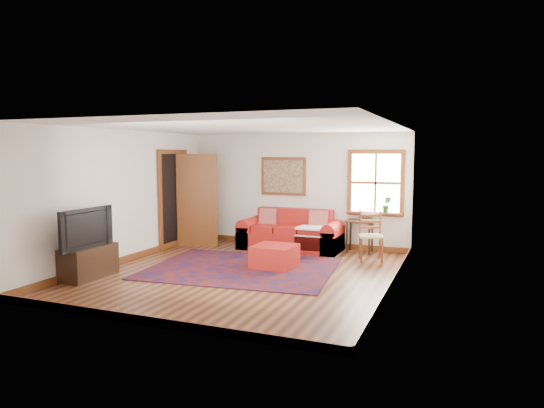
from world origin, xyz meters
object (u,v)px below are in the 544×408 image
at_px(red_ottoman, 275,256).
at_px(ladder_back_chair, 371,234).
at_px(red_leather_sofa, 291,236).
at_px(media_cabinet, 89,262).
at_px(side_table, 360,226).

height_order(red_ottoman, ladder_back_chair, ladder_back_chair).
bearing_deg(ladder_back_chair, red_leather_sofa, 165.73).
distance_m(red_leather_sofa, media_cabinet, 4.23).
height_order(ladder_back_chair, media_cabinet, ladder_back_chair).
bearing_deg(side_table, ladder_back_chair, -62.33).
xyz_separation_m(red_leather_sofa, ladder_back_chair, (1.79, -0.46, 0.23)).
bearing_deg(side_table, red_leather_sofa, -171.88).
height_order(red_leather_sofa, media_cabinet, red_leather_sofa).
height_order(red_leather_sofa, red_ottoman, red_leather_sofa).
bearing_deg(media_cabinet, side_table, 45.13).
bearing_deg(red_ottoman, side_table, 61.73).
relative_size(red_ottoman, ladder_back_chair, 0.75).
xyz_separation_m(red_leather_sofa, red_ottoman, (0.30, -1.73, -0.08)).
bearing_deg(red_leather_sofa, ladder_back_chair, -14.27).
distance_m(red_leather_sofa, red_ottoman, 1.76).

